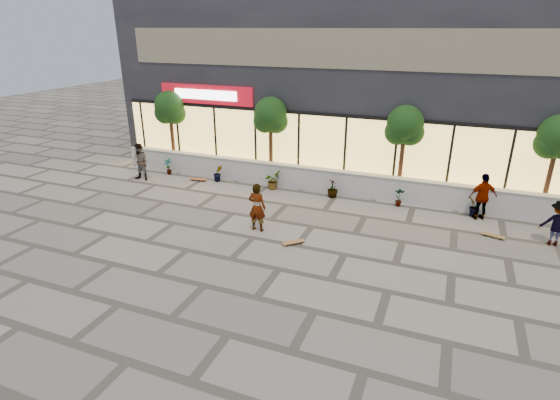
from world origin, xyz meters
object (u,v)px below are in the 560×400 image
at_px(skater_left, 141,162).
at_px(skater_center, 257,207).
at_px(tree_west, 170,109).
at_px(skater_right_near, 483,197).
at_px(skateboard_left, 198,179).
at_px(tree_mideast, 405,128).
at_px(tree_midwest, 271,117).
at_px(skateboard_right_near, 493,236).
at_px(skater_right_far, 557,223).
at_px(skateboard_center, 293,242).
at_px(tree_east, 558,140).

bearing_deg(skater_left, skater_center, -22.43).
height_order(tree_west, skater_right_near, tree_west).
height_order(tree_west, skateboard_left, tree_west).
relative_size(tree_mideast, skateboard_left, 4.44).
height_order(tree_west, tree_midwest, same).
relative_size(tree_west, tree_midwest, 1.00).
bearing_deg(skater_center, skater_right_near, -151.36).
bearing_deg(skater_center, tree_midwest, -71.81).
height_order(tree_west, skateboard_right_near, tree_west).
xyz_separation_m(tree_west, skateboard_right_near, (15.17, -2.94, -2.91)).
height_order(skater_left, skateboard_right_near, skater_left).
relative_size(skater_right_near, skateboard_right_near, 2.28).
height_order(skater_center, skater_right_far, skater_center).
bearing_deg(skateboard_center, tree_west, 101.56).
bearing_deg(skater_left, tree_west, 85.51).
xyz_separation_m(tree_mideast, skater_right_near, (3.24, -1.40, -2.08)).
relative_size(skater_right_near, skater_right_far, 1.16).
xyz_separation_m(tree_midwest, skater_left, (-5.67, -2.44, -2.10)).
relative_size(tree_midwest, skateboard_left, 4.44).
xyz_separation_m(skateboard_left, skateboard_right_near, (12.79, -1.38, -0.01)).
xyz_separation_m(tree_east, skater_right_far, (-0.00, -2.77, -2.20)).
distance_m(tree_east, skater_center, 11.35).
relative_size(tree_east, skater_center, 2.20).
distance_m(tree_midwest, skater_right_far, 12.03).
distance_m(tree_midwest, tree_mideast, 6.00).
height_order(tree_west, tree_mideast, same).
relative_size(tree_midwest, skater_center, 2.20).
xyz_separation_m(tree_east, skateboard_center, (-8.14, -6.01, -2.91)).
relative_size(skater_center, skater_right_far, 1.13).
height_order(skater_center, skateboard_right_near, skater_center).
xyz_separation_m(tree_mideast, skateboard_center, (-2.64, -6.01, -2.91)).
bearing_deg(skater_center, tree_mideast, -127.66).
bearing_deg(tree_midwest, tree_east, 0.00).
xyz_separation_m(skater_left, skater_right_near, (14.91, 1.04, 0.02)).
bearing_deg(tree_midwest, skater_center, -72.08).
xyz_separation_m(tree_midwest, skater_right_far, (11.50, -2.77, -2.20)).
bearing_deg(skater_right_near, tree_mideast, -47.39).
bearing_deg(skater_right_far, skateboard_center, 21.91).
distance_m(skater_left, skateboard_left, 2.82).
bearing_deg(skateboard_left, skater_right_far, -12.20).
distance_m(skater_left, skater_right_far, 17.17).
bearing_deg(tree_east, skater_left, -171.91).
height_order(skater_right_near, skateboard_right_near, skater_right_near).
height_order(tree_midwest, skateboard_center, tree_midwest).
relative_size(skater_right_far, skateboard_right_near, 1.98).
bearing_deg(tree_west, tree_east, 0.00).
xyz_separation_m(tree_mideast, tree_east, (5.50, 0.00, 0.00)).
distance_m(skater_right_far, skateboard_left, 14.68).
xyz_separation_m(tree_east, skater_center, (-9.74, -5.44, -2.09)).
distance_m(tree_east, skater_right_far, 3.53).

